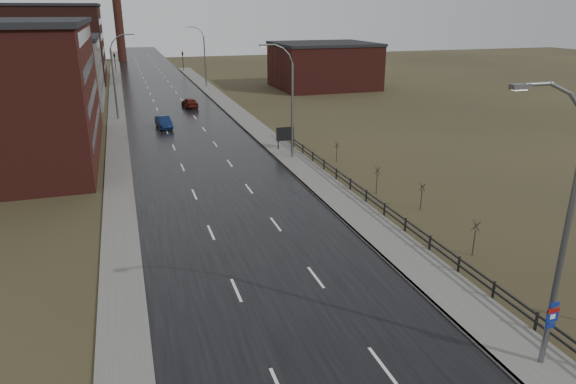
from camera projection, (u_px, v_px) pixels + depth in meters
road at (178, 119)px, 71.45m from camera, size 14.00×300.00×0.06m
sidewalk_right at (293, 160)px, 51.49m from camera, size 3.20×180.00×0.18m
curb_right at (279, 162)px, 51.05m from camera, size 0.16×180.00×0.18m
sidewalk_left at (117, 122)px, 69.08m from camera, size 2.40×260.00×0.12m
warehouse_mid at (47, 71)px, 80.66m from camera, size 16.32×20.40×10.50m
warehouse_far at (36, 44)px, 105.28m from camera, size 26.52×24.48×15.50m
building_right at (324, 65)px, 98.49m from camera, size 18.36×16.32×8.50m
smokestack at (117, 5)px, 145.24m from camera, size 2.70×2.70×30.70m
streetlight_main at (559, 237)px, 19.85m from camera, size 3.91×0.29×12.11m
streetlight_right_mid at (289, 101)px, 50.43m from camera, size 3.36×0.28×11.35m
streetlight_left at (116, 77)px, 69.08m from camera, size 3.36×0.28×11.35m
streetlight_right_far at (203, 56)px, 98.85m from camera, size 3.36×0.28×11.35m
guardrail at (389, 211)px, 36.80m from camera, size 0.10×53.05×1.10m
shrub_c at (475, 237)px, 31.37m from camera, size 0.55×0.58×2.33m
shrub_d at (422, 196)px, 38.61m from camera, size 0.51×0.54×2.14m
shrub_e at (377, 179)px, 41.99m from camera, size 0.56×0.59×2.35m
shrub_f at (337, 151)px, 51.05m from camera, size 0.48×0.50×2.01m
billboard at (285, 135)px, 55.00m from camera, size 1.98×0.17×2.54m
traffic_light_left at (114, 53)px, 121.42m from camera, size 0.58×2.73×5.30m
traffic_light_right at (182, 52)px, 126.03m from camera, size 0.58×2.73×5.30m
car_near at (164, 123)px, 65.40m from camera, size 1.99×4.64×1.49m
car_far at (190, 103)px, 79.07m from camera, size 2.36×4.73×1.55m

